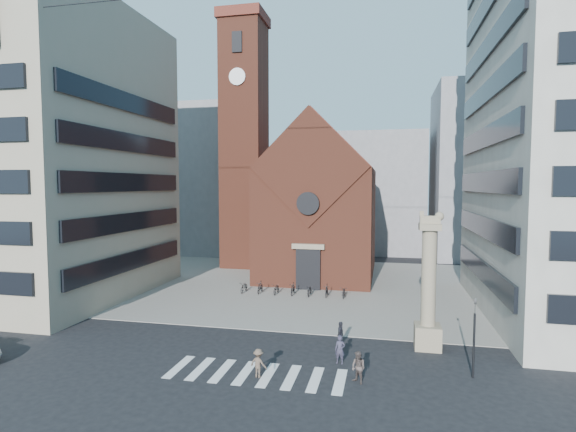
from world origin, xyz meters
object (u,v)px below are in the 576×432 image
Objects in this scene: pedestrian_2 at (340,335)px; scooter_0 at (244,287)px; traffic_light at (474,336)px; lion_column at (429,294)px; pedestrian_0 at (340,350)px; pedestrian_1 at (358,367)px.

pedestrian_2 is 0.88× the size of scooter_0.
traffic_light is 2.60× the size of pedestrian_2.
traffic_light is (1.99, -4.00, -1.17)m from lion_column.
pedestrian_0 is (-7.14, 0.42, -1.47)m from traffic_light.
lion_column is 5.32× the size of pedestrian_0.
pedestrian_2 reaches higher than scooter_0.
lion_column reaches higher than pedestrian_1.
traffic_light reaches higher than pedestrian_0.
lion_column is at bearing -36.79° from scooter_0.
pedestrian_1 is at bearing -161.67° from traffic_light.
pedestrian_1 is 21.13m from scooter_0.
lion_column is at bearing 38.45° from pedestrian_0.
traffic_light is 23.68m from scooter_0.
lion_column reaches higher than traffic_light.
pedestrian_2 is at bearing -169.46° from lion_column.
traffic_light is at bearing -108.93° from pedestrian_2.
traffic_light is 2.29× the size of scooter_0.
lion_column is 19.77m from scooter_0.
pedestrian_2 is (-5.38, -1.00, -2.63)m from lion_column.
traffic_light is 6.43m from pedestrian_1.
pedestrian_0 is at bearing -55.50° from scooter_0.
traffic_light is at bearing 0.29° from pedestrian_0.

